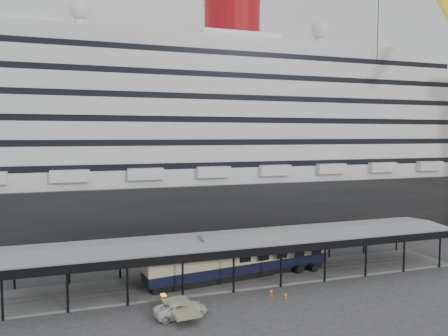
{
  "coord_description": "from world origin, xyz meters",
  "views": [
    {
      "loc": [
        -18.96,
        -43.51,
        17.44
      ],
      "look_at": [
        -1.63,
        8.0,
        13.33
      ],
      "focal_mm": 35.0,
      "sensor_mm": 36.0,
      "label": 1
    }
  ],
  "objects": [
    {
      "name": "port_truck",
      "position": [
        -9.9,
        -3.53,
        0.72
      ],
      "size": [
        5.37,
        2.87,
        1.43
      ],
      "primitive_type": "imported",
      "rotation": [
        0.0,
        0.0,
        1.67
      ],
      "color": "silver",
      "rests_on": "ground"
    },
    {
      "name": "traffic_cone_mid",
      "position": [
        1.79,
        -2.54,
        0.34
      ],
      "size": [
        0.45,
        0.45,
        0.69
      ],
      "rotation": [
        0.0,
        0.0,
        -0.3
      ],
      "color": "#D9530C",
      "rests_on": "ground"
    },
    {
      "name": "traffic_cone_right",
      "position": [
        0.72,
        -1.2,
        0.38
      ],
      "size": [
        0.46,
        0.46,
        0.76
      ],
      "rotation": [
        0.0,
        0.0,
        -0.21
      ],
      "color": "#F83A0D",
      "rests_on": "ground"
    },
    {
      "name": "platform_canopy",
      "position": [
        0.0,
        5.0,
        2.36
      ],
      "size": [
        56.0,
        9.18,
        5.3
      ],
      "color": "slate",
      "rests_on": "ground"
    },
    {
      "name": "traffic_cone_left",
      "position": [
        -7.79,
        -1.87,
        0.41
      ],
      "size": [
        0.48,
        0.48,
        0.82
      ],
      "rotation": [
        0.0,
        0.0,
        0.15
      ],
      "color": "#D8530C",
      "rests_on": "ground"
    },
    {
      "name": "cruise_ship",
      "position": [
        0.05,
        32.0,
        18.35
      ],
      "size": [
        130.0,
        30.0,
        43.9
      ],
      "color": "black",
      "rests_on": "ground"
    },
    {
      "name": "pullman_carriage",
      "position": [
        -0.52,
        5.0,
        2.83
      ],
      "size": [
        24.06,
        6.27,
        23.43
      ],
      "rotation": [
        0.0,
        0.0,
        0.14
      ],
      "color": "black",
      "rests_on": "ground"
    },
    {
      "name": "ground",
      "position": [
        0.0,
        0.0,
        0.0
      ],
      "size": [
        200.0,
        200.0,
        0.0
      ],
      "primitive_type": "plane",
      "color": "#333336",
      "rests_on": "ground"
    }
  ]
}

